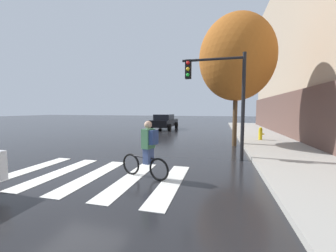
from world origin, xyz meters
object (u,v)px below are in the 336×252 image
(cyclist, at_px, (147,150))
(sedan_mid, at_px, (164,122))
(fire_hydrant, at_px, (260,134))
(traffic_light_near, at_px, (221,88))
(street_tree_near, at_px, (236,58))

(cyclist, bearing_deg, sedan_mid, 103.50)
(cyclist, distance_m, fire_hydrant, 9.17)
(sedan_mid, bearing_deg, fire_hydrant, -39.24)
(sedan_mid, xyz_separation_m, fire_hydrant, (7.96, -6.50, -0.26))
(cyclist, xyz_separation_m, traffic_light_near, (2.05, 2.91, 2.02))
(cyclist, distance_m, traffic_light_near, 4.10)
(sedan_mid, distance_m, traffic_light_near, 13.00)
(sedan_mid, distance_m, fire_hydrant, 10.28)
(street_tree_near, bearing_deg, fire_hydrant, 46.91)
(sedan_mid, relative_size, traffic_light_near, 1.07)
(traffic_light_near, distance_m, street_tree_near, 3.90)
(sedan_mid, height_order, fire_hydrant, sedan_mid)
(sedan_mid, relative_size, street_tree_near, 0.63)
(street_tree_near, bearing_deg, traffic_light_near, -103.05)
(sedan_mid, relative_size, cyclist, 2.65)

